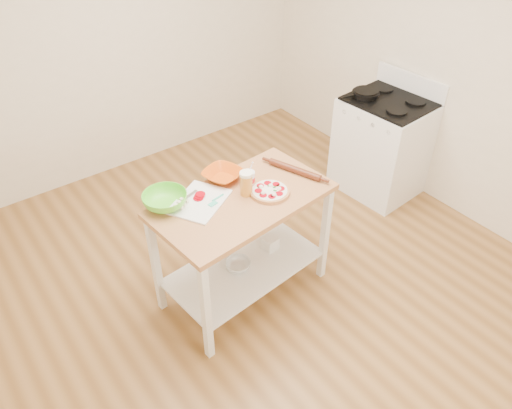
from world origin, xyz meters
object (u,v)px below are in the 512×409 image
object	(u,v)px
beer_pint	(246,183)
shelf_glass_bowl	(238,265)
knife	(180,203)
cutting_board	(199,201)
prep_island	(243,226)
orange_bowl	(222,175)
shelf_bin	(270,243)
rolling_pin	(295,170)
green_bowl	(165,200)
pizza	(270,191)
yogurt_tub	(248,179)
gas_stove	(382,146)
spatula	(216,200)
skillet	(365,93)

from	to	relation	value
beer_pint	shelf_glass_bowl	bearing A→B (deg)	-172.07
knife	cutting_board	bearing A→B (deg)	-40.20
shelf_glass_bowl	prep_island	bearing A→B (deg)	-11.95
orange_bowl	shelf_bin	distance (m)	0.71
rolling_pin	green_bowl	bearing A→B (deg)	167.03
pizza	yogurt_tub	world-z (taller)	yogurt_tub
prep_island	gas_stove	world-z (taller)	gas_stove
prep_island	spatula	size ratio (longest dim) A/B	8.69
pizza	beer_pint	world-z (taller)	beer_pint
knife	yogurt_tub	world-z (taller)	yogurt_tub
pizza	knife	xyz separation A→B (m)	(-0.56, 0.25, 0.00)
prep_island	pizza	world-z (taller)	pizza
prep_island	yogurt_tub	xyz separation A→B (m)	(0.12, 0.10, 0.31)
shelf_glass_bowl	pizza	bearing A→B (deg)	-17.72
spatula	orange_bowl	bearing A→B (deg)	36.53
gas_stove	orange_bowl	distance (m)	1.90
cutting_board	rolling_pin	xyz separation A→B (m)	(0.74, -0.12, 0.02)
orange_bowl	beer_pint	xyz separation A→B (m)	(0.03, -0.25, 0.06)
yogurt_tub	shelf_bin	size ratio (longest dim) A/B	1.88
gas_stove	shelf_glass_bowl	bearing A→B (deg)	-174.20
gas_stove	beer_pint	size ratio (longest dim) A/B	6.28
pizza	spatula	world-z (taller)	pizza
skillet	rolling_pin	world-z (taller)	skillet
spatula	green_bowl	xyz separation A→B (m)	(-0.28, 0.17, 0.03)
yogurt_tub	green_bowl	bearing A→B (deg)	166.05
cutting_board	spatula	distance (m)	0.11
pizza	green_bowl	bearing A→B (deg)	154.66
prep_island	spatula	xyz separation A→B (m)	(-0.17, 0.07, 0.26)
prep_island	cutting_board	bearing A→B (deg)	151.97
gas_stove	pizza	xyz separation A→B (m)	(-1.68, -0.40, 0.44)
cutting_board	knife	size ratio (longest dim) A/B	1.90
knife	green_bowl	size ratio (longest dim) A/B	0.88
gas_stove	cutting_board	xyz separation A→B (m)	(-2.12, -0.20, 0.43)
prep_island	shelf_glass_bowl	size ratio (longest dim) A/B	6.75
prep_island	green_bowl	world-z (taller)	green_bowl
prep_island	yogurt_tub	bearing A→B (deg)	38.40
green_bowl	rolling_pin	world-z (taller)	green_bowl
pizza	green_bowl	xyz separation A→B (m)	(-0.64, 0.30, 0.03)
rolling_pin	beer_pint	bearing A→B (deg)	-179.96
orange_bowl	yogurt_tub	bearing A→B (deg)	-60.68
skillet	shelf_glass_bowl	size ratio (longest dim) A/B	2.00
cutting_board	green_bowl	bearing A→B (deg)	123.08
gas_stove	rolling_pin	distance (m)	1.49
gas_stove	spatula	xyz separation A→B (m)	(-2.03, -0.27, 0.44)
knife	orange_bowl	bearing A→B (deg)	-4.62
prep_island	yogurt_tub	size ratio (longest dim) A/B	6.45
cutting_board	orange_bowl	bearing A→B (deg)	-4.34
spatula	rolling_pin	distance (m)	0.65
rolling_pin	shelf_bin	distance (m)	0.64
skillet	green_bowl	world-z (taller)	green_bowl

